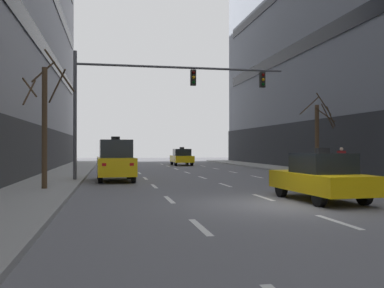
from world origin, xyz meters
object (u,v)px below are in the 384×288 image
(street_tree_2, at_px, (318,135))
(taxi_driving_0, at_px, (320,177))
(traffic_signal_0, at_px, (153,90))
(pedestrian_0, at_px, (341,159))
(taxi_driving_1, at_px, (115,160))
(taxi_driving_2, at_px, (182,157))
(street_tree_1, at_px, (45,121))

(street_tree_2, bearing_deg, taxi_driving_0, -117.12)
(traffic_signal_0, height_order, pedestrian_0, traffic_signal_0)
(street_tree_2, bearing_deg, traffic_signal_0, -164.45)
(taxi_driving_1, bearing_deg, pedestrian_0, 3.37)
(taxi_driving_0, height_order, traffic_signal_0, traffic_signal_0)
(taxi_driving_0, xyz_separation_m, taxi_driving_1, (-6.52, 9.76, 0.30))
(traffic_signal_0, xyz_separation_m, pedestrian_0, (11.52, 1.22, -3.72))
(taxi_driving_2, bearing_deg, traffic_signal_0, -103.93)
(street_tree_1, distance_m, street_tree_2, 17.50)
(taxi_driving_1, xyz_separation_m, traffic_signal_0, (1.94, -0.43, 3.72))
(taxi_driving_2, distance_m, street_tree_1, 25.54)
(taxi_driving_2, height_order, street_tree_2, street_tree_2)
(taxi_driving_2, height_order, pedestrian_0, taxi_driving_2)
(traffic_signal_0, xyz_separation_m, street_tree_2, (10.93, 3.04, -2.25))
(street_tree_2, distance_m, pedestrian_0, 2.41)
(street_tree_1, height_order, street_tree_2, street_tree_1)
(traffic_signal_0, distance_m, street_tree_2, 11.56)
(taxi_driving_2, bearing_deg, street_tree_2, -68.57)
(street_tree_2, height_order, pedestrian_0, street_tree_2)
(traffic_signal_0, height_order, street_tree_1, traffic_signal_0)
(traffic_signal_0, xyz_separation_m, street_tree_1, (-4.75, -4.72, -1.98))
(taxi_driving_0, xyz_separation_m, traffic_signal_0, (-4.59, 9.33, 4.02))
(taxi_driving_0, bearing_deg, street_tree_1, 153.72)
(taxi_driving_1, distance_m, pedestrian_0, 13.48)
(taxi_driving_1, distance_m, street_tree_1, 6.12)
(traffic_signal_0, bearing_deg, taxi_driving_2, 76.07)
(taxi_driving_0, distance_m, traffic_signal_0, 11.15)
(street_tree_1, bearing_deg, street_tree_2, 26.34)
(street_tree_1, relative_size, pedestrian_0, 3.24)
(street_tree_2, bearing_deg, taxi_driving_2, 111.43)
(taxi_driving_1, bearing_deg, street_tree_2, 11.48)
(taxi_driving_1, xyz_separation_m, pedestrian_0, (13.46, 0.79, 0.01))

